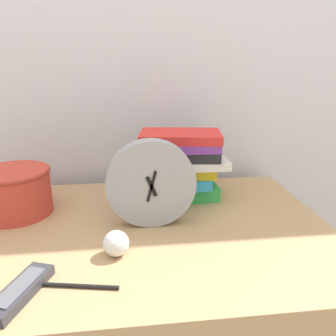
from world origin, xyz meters
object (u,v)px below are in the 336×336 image
(tv_remote, at_px, (20,291))
(pen, at_px, (81,286))
(basket, at_px, (14,190))
(book_stack, at_px, (184,163))
(crumpled_paper_ball, at_px, (116,243))
(desk_clock, at_px, (151,184))

(tv_remote, distance_m, pen, 0.11)
(basket, distance_m, tv_remote, 0.39)
(book_stack, height_order, crumpled_paper_ball, book_stack)
(book_stack, distance_m, tv_remote, 0.58)
(desk_clock, height_order, tv_remote, desk_clock)
(basket, relative_size, pen, 1.40)
(desk_clock, bearing_deg, tv_remote, -135.91)
(basket, height_order, crumpled_paper_ball, basket)
(book_stack, bearing_deg, desk_clock, -122.79)
(desk_clock, xyz_separation_m, basket, (-0.38, 0.11, -0.04))
(crumpled_paper_ball, bearing_deg, book_stack, 57.11)
(desk_clock, relative_size, pen, 1.58)
(tv_remote, bearing_deg, crumpled_paper_ball, 34.07)
(pen, bearing_deg, crumpled_paper_ball, 58.89)
(desk_clock, height_order, pen, desk_clock)
(desk_clock, distance_m, pen, 0.31)
(desk_clock, distance_m, tv_remote, 0.38)
(desk_clock, relative_size, tv_remote, 1.44)
(book_stack, relative_size, pen, 1.84)
(desk_clock, bearing_deg, pen, -122.19)
(basket, relative_size, tv_remote, 1.28)
(crumpled_paper_ball, height_order, pen, crumpled_paper_ball)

